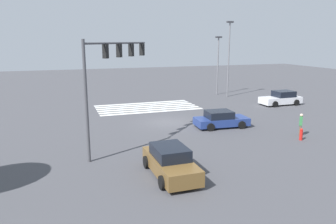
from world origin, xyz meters
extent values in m
plane|color=#47474C|center=(0.00, 0.00, 0.00)|extent=(111.74, 111.74, 0.00)
cube|color=silver|center=(0.00, -9.13, 0.00)|extent=(10.51, 0.60, 0.01)
cube|color=silver|center=(0.00, -8.18, 0.00)|extent=(10.51, 0.60, 0.01)
cube|color=silver|center=(0.00, -7.23, 0.00)|extent=(10.51, 0.60, 0.01)
cube|color=silver|center=(0.00, -6.28, 0.00)|extent=(10.51, 0.60, 0.01)
cube|color=silver|center=(0.00, -5.33, 0.00)|extent=(10.51, 0.60, 0.01)
cube|color=silver|center=(0.00, -4.38, 0.00)|extent=(10.51, 0.60, 0.01)
cylinder|color=#47474C|center=(7.38, 7.38, 3.50)|extent=(0.18, 0.18, 7.00)
cylinder|color=#47474C|center=(5.06, 5.06, 6.75)|extent=(4.72, 4.72, 0.12)
cube|color=black|center=(5.99, 5.99, 6.28)|extent=(0.40, 0.40, 0.84)
sphere|color=red|center=(5.88, 5.88, 6.28)|extent=(0.16, 0.16, 0.16)
cube|color=black|center=(4.99, 4.99, 6.28)|extent=(0.40, 0.40, 0.84)
sphere|color=gold|center=(4.87, 4.87, 6.28)|extent=(0.16, 0.16, 0.16)
cube|color=black|center=(3.98, 3.98, 6.28)|extent=(0.40, 0.40, 0.84)
sphere|color=green|center=(3.87, 3.87, 6.28)|extent=(0.16, 0.16, 0.16)
cube|color=black|center=(2.98, 2.98, 6.28)|extent=(0.40, 0.40, 0.84)
sphere|color=red|center=(2.87, 2.87, 6.28)|extent=(0.16, 0.16, 0.16)
cube|color=navy|center=(-3.61, 2.89, 0.47)|extent=(4.41, 2.15, 0.60)
cube|color=black|center=(-3.38, 2.88, 1.06)|extent=(2.14, 1.82, 0.58)
cylinder|color=black|center=(-5.01, 2.03, 0.31)|extent=(0.64, 0.26, 0.62)
cylinder|color=black|center=(-4.88, 3.94, 0.31)|extent=(0.64, 0.26, 0.62)
cylinder|color=black|center=(-2.35, 1.85, 0.31)|extent=(0.64, 0.26, 0.62)
cylinder|color=black|center=(-2.22, 3.76, 0.31)|extent=(0.64, 0.26, 0.62)
cube|color=brown|center=(3.56, 10.78, 0.57)|extent=(1.82, 4.55, 0.77)
cube|color=black|center=(3.56, 10.69, 1.26)|extent=(1.63, 2.22, 0.61)
cylinder|color=black|center=(2.63, 12.19, 0.34)|extent=(0.22, 0.68, 0.68)
cylinder|color=black|center=(4.47, 12.20, 0.34)|extent=(0.22, 0.68, 0.68)
cylinder|color=black|center=(2.65, 9.37, 0.34)|extent=(0.22, 0.68, 0.68)
cylinder|color=black|center=(4.49, 9.38, 0.34)|extent=(0.22, 0.68, 0.68)
cube|color=silver|center=(-14.13, -3.36, 0.52)|extent=(4.49, 1.89, 0.69)
cube|color=black|center=(-14.52, -3.37, 1.19)|extent=(2.12, 1.68, 0.65)
cylinder|color=black|center=(-12.76, -2.40, 0.32)|extent=(0.65, 0.23, 0.65)
cylinder|color=black|center=(-12.74, -4.29, 0.32)|extent=(0.65, 0.23, 0.65)
cylinder|color=black|center=(-15.53, -2.43, 0.32)|extent=(0.65, 0.23, 0.65)
cylinder|color=black|center=(-15.51, -4.32, 0.32)|extent=(0.65, 0.23, 0.65)
cylinder|color=brown|center=(-7.83, 7.14, 0.41)|extent=(0.14, 0.14, 0.82)
cylinder|color=brown|center=(-7.94, 7.02, 0.41)|extent=(0.14, 0.14, 0.82)
cube|color=#337A42|center=(-7.89, 7.08, 1.14)|extent=(0.40, 0.41, 0.65)
sphere|color=beige|center=(-7.89, 7.08, 1.57)|extent=(0.22, 0.22, 0.22)
cylinder|color=slate|center=(-11.27, -9.97, 4.47)|extent=(0.16, 0.16, 8.94)
cube|color=#333338|center=(-11.27, -9.97, 9.04)|extent=(0.80, 0.36, 0.20)
cylinder|color=slate|center=(-10.77, -11.80, 3.59)|extent=(0.16, 0.16, 7.18)
cube|color=#333338|center=(-10.77, -11.80, 7.28)|extent=(0.80, 0.36, 0.20)
cylinder|color=red|center=(-7.23, 7.96, 0.35)|extent=(0.22, 0.22, 0.70)
sphere|color=red|center=(-7.23, 7.96, 0.76)|extent=(0.20, 0.20, 0.20)
camera|label=1|loc=(8.89, 25.92, 6.95)|focal=35.00mm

